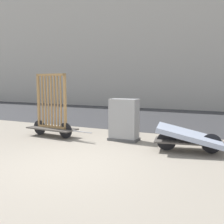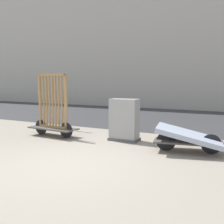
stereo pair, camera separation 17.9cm
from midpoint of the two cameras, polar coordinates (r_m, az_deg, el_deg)
The scene contains 6 objects.
ground_plane at distance 5.86m, azimuth -9.02°, elevation -11.20°, with size 60.00×60.00×0.00m, color gray.
road_strip at distance 13.16m, azimuth 12.16°, elevation -1.23°, with size 56.00×8.04×0.01m.
building_facade at distance 19.51m, azimuth 17.50°, elevation 20.50°, with size 48.00×4.00×13.07m.
bike_cart_with_bedframe at distance 8.70m, azimuth -12.15°, elevation -0.90°, with size 2.41×0.76×2.03m.
bike_cart_with_mattress at distance 6.93m, azimuth 17.01°, elevation -5.23°, with size 2.42×1.32×0.67m.
utility_cabinet at distance 7.91m, azimuth 3.33°, elevation -2.03°, with size 0.90×0.50×1.27m.
Camera 2 is at (3.37, -4.46, 1.80)m, focal length 42.00 mm.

